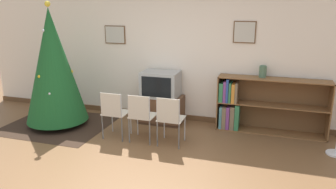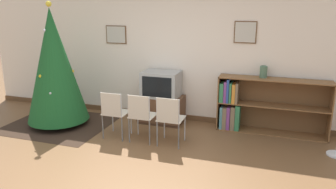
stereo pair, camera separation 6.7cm
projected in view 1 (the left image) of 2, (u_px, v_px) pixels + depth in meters
name	position (u px, v px, depth m)	size (l,w,h in m)	color
ground_plane	(121.00, 178.00, 4.31)	(24.00, 24.00, 0.00)	brown
wall_back	(175.00, 51.00, 6.26)	(8.50, 0.11, 2.70)	silver
area_rug	(59.00, 125.00, 6.22)	(1.87, 1.63, 0.01)	#332319
christmas_tree	(53.00, 66.00, 5.92)	(1.12, 1.12, 2.26)	maroon
tv_console	(161.00, 109.00, 6.30)	(0.84, 0.52, 0.52)	#412A1A
television	(161.00, 84.00, 6.17)	(0.69, 0.50, 0.48)	#9E9E99
folding_chair_left	(114.00, 112.00, 5.48)	(0.40, 0.40, 0.82)	#BCB29E
folding_chair_center	(141.00, 115.00, 5.34)	(0.40, 0.40, 0.82)	#BCB29E
folding_chair_right	(170.00, 118.00, 5.19)	(0.40, 0.40, 0.82)	#BCB29E
bookshelf	(252.00, 106.00, 5.84)	(1.88, 0.36, 0.98)	brown
vase	(263.00, 71.00, 5.68)	(0.13, 0.13, 0.21)	#47664C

